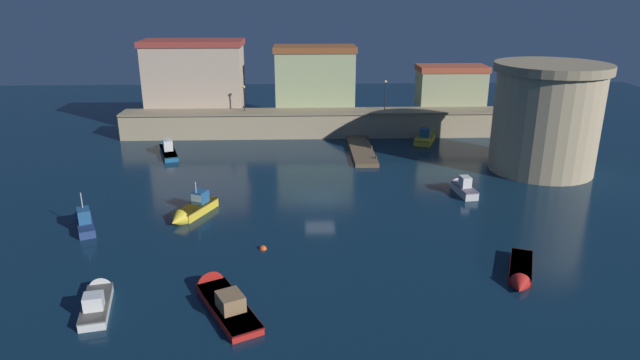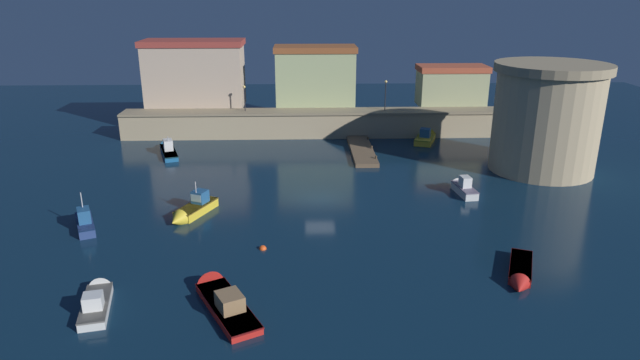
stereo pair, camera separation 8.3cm
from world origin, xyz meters
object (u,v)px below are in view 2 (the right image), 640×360
Objects in this scene: quay_lamp_0 at (244,94)px; moored_boat_6 at (192,210)px; quay_lamp_1 at (386,90)px; moored_boat_1 at (462,187)px; mooring_buoy_0 at (263,249)px; moored_boat_7 at (520,274)px; moored_boat_0 at (168,149)px; moored_boat_2 at (84,220)px; moored_boat_4 at (220,296)px; moored_boat_3 at (426,137)px; fortress_tower at (546,118)px; moored_boat_5 at (97,298)px.

quay_lamp_0 is 0.57× the size of moored_boat_6.
quay_lamp_1 reaches higher than quay_lamp_0.
quay_lamp_1 is 20.99m from moored_boat_1.
moored_boat_7 is at bearing -15.56° from mooring_buoy_0.
moored_boat_0 reaches higher than moored_boat_7.
moored_boat_2 is 15.87m from moored_boat_4.
moored_boat_6 is at bearing 179.75° from moored_boat_0.
quay_lamp_1 is 37.56m from moored_boat_2.
moored_boat_2 is 7.85m from moored_boat_6.
moored_boat_2 is 0.69× the size of moored_boat_4.
moored_boat_2 is 38.92m from moored_boat_3.
moored_boat_2 is 0.95× the size of moored_boat_6.
fortress_tower is at bearing -46.17° from quay_lamp_1.
moored_boat_2 is at bearing -83.75° from moored_boat_7.
moored_boat_3 is 39.56m from moored_boat_4.
moored_boat_1 is (-9.37, -6.03, -4.74)m from fortress_tower.
moored_boat_1 is (4.03, -19.99, -4.96)m from quay_lamp_1.
moored_boat_6 is at bearing -127.22° from quay_lamp_1.
quay_lamp_0 is at bearing -127.60° from moored_boat_7.
fortress_tower is 1.94× the size of moored_boat_5.
moored_boat_2 is at bearing -51.46° from moored_boat_6.
quay_lamp_0 is 40.74m from moored_boat_7.
quay_lamp_1 is at bearing -69.11° from moored_boat_2.
quay_lamp_0 is 28.46m from moored_boat_2.
moored_boat_6 is 0.98× the size of moored_boat_7.
fortress_tower is 41.84m from moored_boat_2.
moored_boat_6 is at bearing -9.88° from moored_boat_4.
moored_boat_6 is (-23.22, -21.86, 0.04)m from moored_boat_3.
moored_boat_4 is at bearing 42.25° from moored_boat_6.
moored_boat_0 reaches higher than mooring_buoy_0.
moored_boat_7 is (-1.13, -32.41, -0.18)m from moored_boat_3.
quay_lamp_0 is at bearing -19.77° from moored_boat_5.
mooring_buoy_0 is at bearing 169.50° from moored_boat_3.
quay_lamp_0 is at bearing 39.34° from moored_boat_1.
fortress_tower is 2.98× the size of quay_lamp_1.
quay_lamp_0 is 11.34m from moored_boat_0.
moored_boat_2 is at bearing 148.82° from moored_boat_3.
moored_boat_5 is at bearing 62.84° from moored_boat_4.
moored_boat_7 is (18.14, 2.14, -0.06)m from moored_boat_4.
moored_boat_1 is 23.13m from moored_boat_6.
quay_lamp_0 is 37.85m from moored_boat_5.
quay_lamp_1 is 6.83× the size of mooring_buoy_0.
moored_boat_3 reaches higher than moored_boat_4.
moored_boat_2 reaches higher than moored_boat_0.
moored_boat_4 is at bearing 172.13° from moored_boat_3.
moored_boat_3 is at bearing -100.76° from moored_boat_0.
moored_boat_0 is at bearing -139.84° from quay_lamp_0.
moored_boat_7 is (20.13, -35.08, -4.88)m from quay_lamp_0.
moored_boat_3 is 32.83m from mooring_buoy_0.
fortress_tower is at bearing -120.71° from moored_boat_3.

